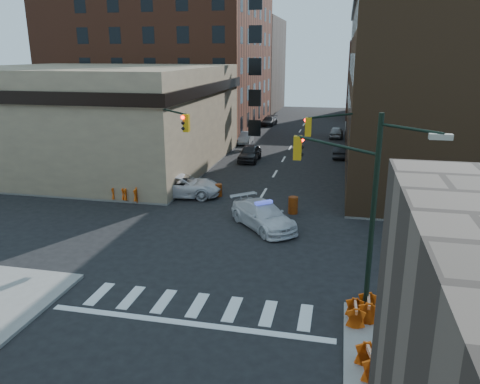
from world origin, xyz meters
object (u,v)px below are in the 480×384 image
at_px(pickup, 181,186).
at_px(police_car, 263,215).
at_px(parked_car_enear, 340,151).
at_px(barrel_bank, 219,190).
at_px(barricade_nw_a, 121,193).
at_px(pedestrian_b, 145,174).
at_px(parked_car_wfar, 246,138).
at_px(pedestrian_a, 120,185).
at_px(barrel_road, 293,205).
at_px(barricade_se_a, 368,308).
at_px(parked_car_wnear, 250,153).

bearing_deg(pickup, police_car, -134.88).
bearing_deg(parked_car_enear, police_car, 80.46).
distance_m(barrel_bank, barricade_nw_a, 6.96).
xyz_separation_m(pedestrian_b, barrel_bank, (6.14, -0.94, -0.68)).
bearing_deg(barricade_nw_a, barrel_bank, 27.21).
bearing_deg(barrel_bank, police_car, -52.84).
bearing_deg(parked_car_wfar, pedestrian_a, -103.58).
bearing_deg(police_car, barrel_bank, 86.55).
bearing_deg(pedestrian_b, barricade_nw_a, -80.05).
distance_m(parked_car_enear, barrel_road, 18.46).
height_order(barrel_road, barricade_nw_a, barrel_road).
bearing_deg(pedestrian_a, parked_car_enear, 79.64).
height_order(pedestrian_a, barricade_se_a, pedestrian_a).
distance_m(police_car, pedestrian_a, 11.62).
height_order(parked_car_wnear, parked_car_enear, parked_car_wnear).
distance_m(parked_car_wfar, parked_car_enear, 12.26).
bearing_deg(barricade_se_a, barrel_bank, 34.73).
height_order(police_car, pedestrian_b, pedestrian_b).
bearing_deg(barricade_se_a, parked_car_wfar, 19.83).
bearing_deg(parked_car_wnear, parked_car_enear, 21.05).
xyz_separation_m(pedestrian_a, barricade_se_a, (16.80, -12.93, -0.43)).
distance_m(police_car, parked_car_enear, 21.67).
bearing_deg(barrel_road, pedestrian_b, 163.19).
relative_size(parked_car_enear, pedestrian_b, 1.97).
xyz_separation_m(pedestrian_a, pedestrian_b, (0.65, 3.04, 0.13)).
relative_size(parked_car_wfar, barrel_bank, 4.37).
bearing_deg(barrel_bank, pedestrian_a, -162.83).
bearing_deg(pickup, barrel_road, -112.68).
bearing_deg(barrel_bank, pickup, -168.49).
distance_m(police_car, barrel_bank, 7.08).
height_order(parked_car_wfar, pedestrian_a, pedestrian_a).
bearing_deg(police_car, pickup, 103.19).
xyz_separation_m(pickup, parked_car_wnear, (2.63, 12.74, -0.03)).
height_order(pickup, pedestrian_b, pedestrian_b).
xyz_separation_m(pedestrian_b, barrel_road, (11.90, -3.59, -0.58)).
bearing_deg(barricade_nw_a, parked_car_enear, 54.58).
distance_m(parked_car_enear, barrel_bank, 17.81).
distance_m(pickup, pedestrian_a, 4.39).
relative_size(police_car, barricade_se_a, 4.60).
xyz_separation_m(police_car, barrel_bank, (-4.27, 5.64, -0.31)).
relative_size(parked_car_enear, barricade_se_a, 3.38).
xyz_separation_m(barrel_bank, barricade_se_a, (10.01, -15.03, 0.12)).
bearing_deg(police_car, barrel_road, 22.83).
xyz_separation_m(pickup, barrel_road, (8.45, -2.11, -0.25)).
relative_size(pedestrian_a, barrel_road, 1.53).
bearing_deg(pedestrian_a, barricade_nw_a, -27.61).
relative_size(pedestrian_a, pedestrian_b, 0.87).
distance_m(parked_car_wnear, pedestrian_b, 12.80).
relative_size(barrel_road, barricade_se_a, 0.97).
distance_m(parked_car_enear, pedestrian_b, 20.80).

